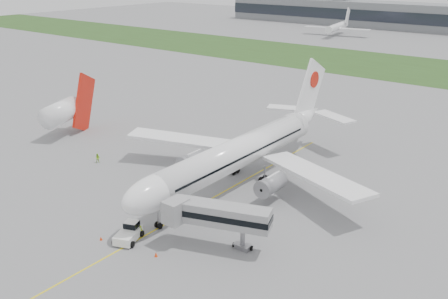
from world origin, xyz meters
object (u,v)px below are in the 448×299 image
Objects in this scene: airliner at (242,151)px; pushback_tug at (129,232)px; ground_crew_near at (141,231)px; jet_bridge at (215,215)px; neighbor_aircraft at (65,111)px.

airliner reaches higher than pushback_tug.
pushback_tug reaches higher than ground_crew_near.
jet_bridge is at bearing 7.17° from pushback_tug.
neighbor_aircraft reaches higher than jet_bridge.
ground_crew_near is 0.10× the size of neighbor_aircraft.
neighbor_aircraft is at bearing 144.11° from jet_bridge.
airliner is 3.26× the size of neighbor_aircraft.
ground_crew_near is at bearing -90.79° from airliner.
pushback_tug is 1.64m from ground_crew_near.
airliner is 4.10× the size of jet_bridge.
airliner is 44.54m from neighbor_aircraft.
neighbor_aircraft reaches higher than ground_crew_near.
neighbor_aircraft is at bearing -176.20° from airliner.
airliner is at bearing 66.12° from pushback_tug.
neighbor_aircraft is (-43.46, 21.48, 4.30)m from pushback_tug.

